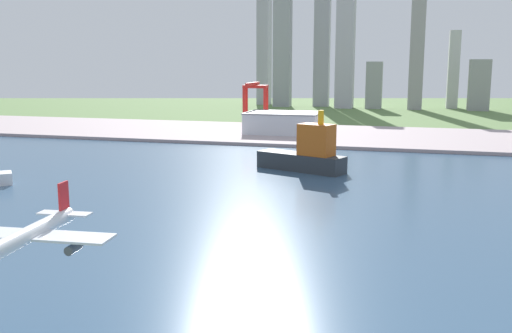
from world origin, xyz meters
The scene contains 8 objects.
ground_plane centered at (0.00, 300.00, 0.00)m, with size 2400.00×2400.00×0.00m, color #5B7C43.
water_bay centered at (0.00, 240.00, 0.07)m, with size 840.00×360.00×0.15m, color #385675.
industrial_pier centered at (0.00, 490.00, 1.25)m, with size 840.00×140.00×2.50m, color #AC9A9D.
airplane_landing centered at (-21.70, 108.85, 26.29)m, with size 34.37×36.57×11.33m.
container_barge centered at (-6.14, 331.79, 9.94)m, with size 53.68×31.67×34.88m.
port_crane_red centered at (-92.55, 533.57, 31.06)m, with size 22.36×39.34×40.27m.
warehouse_main centered at (-54.49, 485.24, 11.24)m, with size 61.05×41.71×17.44m.
distant_skyline centered at (-37.70, 815.15, 68.85)m, with size 312.08×61.52×159.36m.
Camera 1 is at (53.49, 11.22, 60.99)m, focal length 40.99 mm.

